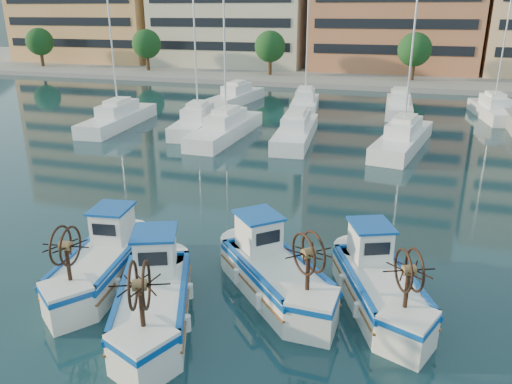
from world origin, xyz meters
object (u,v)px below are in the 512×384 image
(fishing_boat_a, at_px, (102,260))
(fishing_boat_b, at_px, (154,295))
(fishing_boat_d, at_px, (379,282))
(fishing_boat_c, at_px, (274,270))

(fishing_boat_a, bearing_deg, fishing_boat_b, -36.75)
(fishing_boat_a, height_order, fishing_boat_b, fishing_boat_b)
(fishing_boat_a, distance_m, fishing_boat_d, 9.01)
(fishing_boat_d, bearing_deg, fishing_boat_a, 165.09)
(fishing_boat_a, bearing_deg, fishing_boat_d, 0.14)
(fishing_boat_b, distance_m, fishing_boat_c, 3.85)
(fishing_boat_a, relative_size, fishing_boat_b, 0.95)
(fishing_boat_b, height_order, fishing_boat_d, fishing_boat_b)
(fishing_boat_c, relative_size, fishing_boat_d, 0.97)
(fishing_boat_a, xyz_separation_m, fishing_boat_d, (8.91, 1.32, -0.00))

